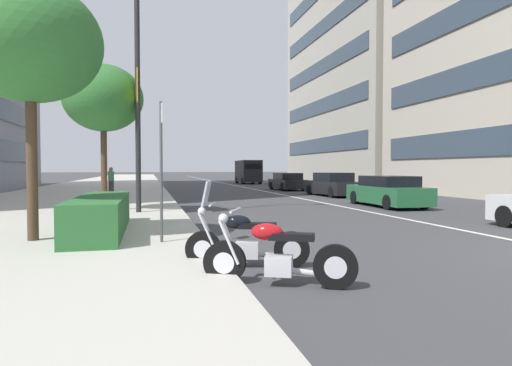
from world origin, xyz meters
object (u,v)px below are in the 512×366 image
at_px(car_mid_block_traffic, 387,192).
at_px(street_lamp_with_banners, 148,66).
at_px(car_far_down_avenue, 287,182).
at_px(delivery_van_ahead, 248,171).
at_px(street_tree_near_plaza_corner, 103,99).
at_px(parking_sign_by_curb, 161,159).
at_px(pedestrian_on_plaza, 111,181).
at_px(motorcycle_under_tarp, 245,241).
at_px(street_tree_mid_sidewalk, 30,43).
at_px(car_following_behind, 332,185).
at_px(motorcycle_second_in_row, 277,257).

relative_size(car_mid_block_traffic, street_lamp_with_banners, 0.54).
bearing_deg(street_lamp_with_banners, car_far_down_avenue, -32.63).
xyz_separation_m(delivery_van_ahead, street_tree_near_plaza_corner, (-30.17, 12.26, 2.80)).
bearing_deg(parking_sign_by_curb, street_tree_near_plaza_corner, 13.96).
bearing_deg(car_mid_block_traffic, delivery_van_ahead, 0.53).
bearing_deg(delivery_van_ahead, pedestrian_on_plaza, 149.33).
xyz_separation_m(car_far_down_avenue, pedestrian_on_plaza, (-6.25, 12.49, 0.32)).
xyz_separation_m(motorcycle_under_tarp, street_tree_near_plaza_corner, (9.26, 3.13, 3.74)).
bearing_deg(street_tree_mid_sidewalk, street_lamp_with_banners, -23.20).
xyz_separation_m(car_far_down_avenue, street_tree_mid_sidewalk, (-21.86, 12.81, 3.66)).
relative_size(street_tree_near_plaza_corner, pedestrian_on_plaza, 3.27).
distance_m(street_lamp_with_banners, street_tree_near_plaza_corner, 2.07).
height_order(motorcycle_under_tarp, delivery_van_ahead, delivery_van_ahead).
xyz_separation_m(car_following_behind, street_lamp_with_banners, (-8.72, 10.83, 4.57)).
bearing_deg(street_lamp_with_banners, street_tree_mid_sidewalk, 156.80).
height_order(motorcycle_second_in_row, parking_sign_by_curb, parking_sign_by_curb).
relative_size(motorcycle_second_in_row, street_tree_near_plaza_corner, 0.39).
bearing_deg(pedestrian_on_plaza, street_lamp_with_banners, 88.20).
bearing_deg(pedestrian_on_plaza, car_mid_block_traffic, 131.56).
bearing_deg(car_following_behind, pedestrian_on_plaza, 81.53).
height_order(car_mid_block_traffic, delivery_van_ahead, delivery_van_ahead).
xyz_separation_m(parking_sign_by_curb, street_tree_near_plaza_corner, (7.29, 1.81, 2.30)).
height_order(car_mid_block_traffic, street_tree_near_plaza_corner, street_tree_near_plaza_corner).
xyz_separation_m(motorcycle_under_tarp, street_lamp_with_banners, (8.43, 1.57, 4.81)).
xyz_separation_m(street_lamp_with_banners, street_tree_near_plaza_corner, (0.84, 1.56, -1.07)).
bearing_deg(motorcycle_second_in_row, pedestrian_on_plaza, -54.74).
bearing_deg(street_tree_mid_sidewalk, car_mid_block_traffic, -60.82).
relative_size(car_far_down_avenue, delivery_van_ahead, 0.85).
xyz_separation_m(car_mid_block_traffic, car_far_down_avenue, (14.83, -0.23, -0.02)).
height_order(car_mid_block_traffic, parking_sign_by_curb, parking_sign_by_curb).
distance_m(street_tree_mid_sidewalk, pedestrian_on_plaza, 15.97).
xyz_separation_m(car_far_down_avenue, street_tree_near_plaza_corner, (-15.44, 11.98, 3.54)).
bearing_deg(street_tree_mid_sidewalk, car_following_behind, -42.74).
xyz_separation_m(parking_sign_by_curb, street_tree_mid_sidewalk, (0.88, 2.64, 2.42)).
distance_m(motorcycle_second_in_row, motorcycle_under_tarp, 1.30).
xyz_separation_m(car_mid_block_traffic, delivery_van_ahead, (29.55, -0.51, 0.72)).
bearing_deg(street_tree_near_plaza_corner, parking_sign_by_curb, -166.04).
bearing_deg(car_mid_block_traffic, pedestrian_on_plaza, 56.51).
distance_m(car_far_down_avenue, pedestrian_on_plaza, 13.97).
distance_m(car_following_behind, car_far_down_avenue, 7.57).
height_order(street_lamp_with_banners, street_tree_near_plaza_corner, street_lamp_with_banners).
xyz_separation_m(car_mid_block_traffic, pedestrian_on_plaza, (8.58, 12.26, 0.30)).
distance_m(car_mid_block_traffic, parking_sign_by_curb, 12.76).
relative_size(car_mid_block_traffic, parking_sign_by_curb, 1.61).
bearing_deg(delivery_van_ahead, parking_sign_by_curb, 165.07).
height_order(street_tree_mid_sidewalk, street_tree_near_plaza_corner, street_tree_mid_sidewalk).
distance_m(street_tree_mid_sidewalk, street_tree_near_plaza_corner, 6.47).
distance_m(motorcycle_second_in_row, car_far_down_avenue, 27.40).
xyz_separation_m(car_following_behind, street_tree_near_plaza_corner, (-7.89, 12.39, 3.51)).
distance_m(motorcycle_under_tarp, street_tree_near_plaza_corner, 10.47).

